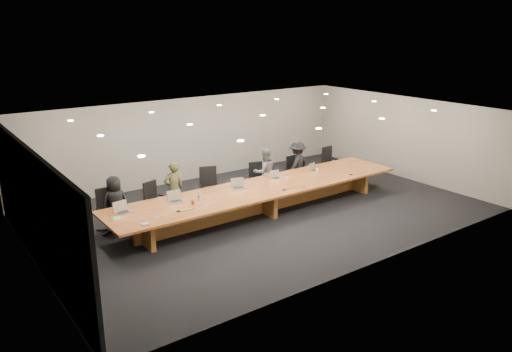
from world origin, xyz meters
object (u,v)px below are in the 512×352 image
(chair_mid_right, at_px, (258,179))
(laptop_e, at_px, (315,167))
(chair_left, at_px, (156,201))
(av_box, at_px, (145,224))
(conference_table, at_px, (262,195))
(amber_mug, at_px, (193,202))
(person_a, at_px, (115,203))
(paper_cup_near, at_px, (287,178))
(chair_far_left, at_px, (110,210))
(person_c, at_px, (265,172))
(laptop_d, at_px, (276,175))
(chair_far_right, at_px, (331,162))
(person_d, at_px, (297,165))
(water_bottle, at_px, (199,196))
(chair_mid_left, at_px, (210,187))
(mic_left, at_px, (179,211))
(laptop_a, at_px, (123,207))
(mic_right, at_px, (351,174))
(laptop_c, at_px, (239,184))
(paper_cup_far, at_px, (317,170))
(chair_right, at_px, (295,171))
(person_b, at_px, (174,189))
(laptop_b, at_px, (176,197))
(mic_center, at_px, (284,190))

(chair_mid_right, height_order, laptop_e, chair_mid_right)
(chair_left, xyz_separation_m, av_box, (-1.15, -1.91, 0.23))
(conference_table, height_order, amber_mug, amber_mug)
(conference_table, relative_size, chair_left, 8.42)
(person_a, xyz_separation_m, paper_cup_near, (4.78, -1.10, 0.08))
(paper_cup_near, bearing_deg, amber_mug, -175.90)
(chair_far_left, xyz_separation_m, laptop_e, (6.27, -0.81, 0.29))
(conference_table, relative_size, person_c, 5.97)
(laptop_d, bearing_deg, chair_far_left, 176.08)
(chair_left, relative_size, chair_far_right, 0.97)
(person_d, bearing_deg, water_bottle, -4.61)
(person_a, height_order, av_box, person_a)
(chair_mid_left, distance_m, mic_left, 2.41)
(laptop_a, bearing_deg, chair_mid_right, 2.30)
(chair_left, height_order, mic_right, chair_left)
(chair_mid_left, bearing_deg, laptop_c, -50.99)
(water_bottle, height_order, paper_cup_far, water_bottle)
(laptop_a, height_order, mic_right, laptop_a)
(paper_cup_far, bearing_deg, laptop_a, 179.20)
(person_c, bearing_deg, chair_mid_left, 9.93)
(person_d, distance_m, paper_cup_near, 1.64)
(laptop_c, height_order, mic_left, laptop_c)
(amber_mug, bearing_deg, chair_right, 17.56)
(chair_far_left, xyz_separation_m, person_d, (6.22, 0.00, 0.19))
(person_b, height_order, laptop_b, person_b)
(paper_cup_near, bearing_deg, mic_left, -172.83)
(laptop_c, distance_m, paper_cup_near, 1.61)
(chair_far_right, xyz_separation_m, laptop_e, (-1.61, -0.94, 0.32))
(water_bottle, bearing_deg, person_d, 14.62)
(chair_far_left, height_order, laptop_a, chair_far_left)
(chair_far_left, distance_m, person_b, 1.86)
(laptop_a, distance_m, water_bottle, 1.95)
(laptop_e, bearing_deg, av_box, 173.49)
(conference_table, relative_size, amber_mug, 87.02)
(person_b, height_order, mic_left, person_b)
(chair_mid_right, relative_size, laptop_b, 2.83)
(chair_mid_right, bearing_deg, laptop_d, -70.95)
(laptop_e, height_order, mic_left, laptop_e)
(chair_far_right, distance_m, laptop_c, 4.65)
(laptop_a, bearing_deg, chair_left, 27.47)
(chair_far_right, relative_size, mic_center, 9.06)
(chair_right, distance_m, mic_left, 5.39)
(chair_mid_left, xyz_separation_m, laptop_e, (3.27, -0.87, 0.27))
(chair_right, relative_size, amber_mug, 9.73)
(laptop_a, bearing_deg, mic_left, -40.01)
(person_c, height_order, water_bottle, person_c)
(laptop_d, height_order, water_bottle, laptop_d)
(laptop_b, height_order, laptop_d, laptop_b)
(chair_mid_left, relative_size, mic_center, 9.81)
(person_d, relative_size, laptop_a, 4.19)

